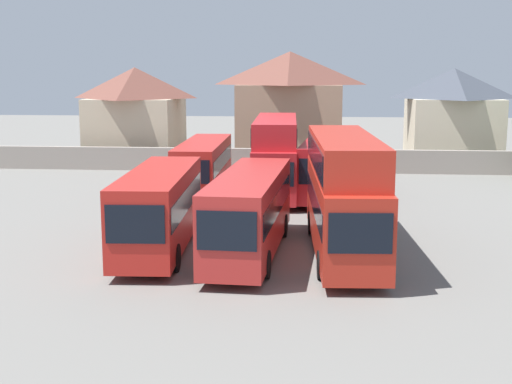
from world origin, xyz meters
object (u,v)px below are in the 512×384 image
(bus_3, at_px, (344,188))
(bus_6, at_px, (326,165))
(house_terrace_centre, at_px, (290,106))
(house_terrace_right, at_px, (453,115))
(bus_4, at_px, (204,164))
(bus_2, at_px, (250,209))
(bus_1, at_px, (159,206))
(bus_5, at_px, (276,152))
(house_terrace_left, at_px, (136,113))

(bus_3, xyz_separation_m, bus_6, (-0.61, 13.67, -0.84))
(house_terrace_centre, bearing_deg, house_terrace_right, 0.81)
(bus_3, relative_size, bus_4, 1.09)
(bus_2, distance_m, bus_4, 15.20)
(bus_1, xyz_separation_m, bus_6, (7.34, 13.90, 0.01))
(bus_5, relative_size, house_terrace_left, 1.38)
(bus_5, relative_size, house_terrace_right, 1.46)
(bus_1, xyz_separation_m, bus_4, (-0.39, 14.23, -0.10))
(bus_6, height_order, house_terrace_right, house_terrace_right)
(house_terrace_right, bearing_deg, bus_4, -137.72)
(bus_6, distance_m, house_terrace_centre, 17.46)
(bus_5, height_order, house_terrace_centre, house_terrace_centre)
(bus_2, xyz_separation_m, bus_4, (-4.37, 14.56, -0.09))
(bus_1, xyz_separation_m, bus_5, (4.22, 14.10, 0.73))
(bus_6, bearing_deg, house_terrace_right, 152.43)
(bus_3, distance_m, bus_6, 13.71)
(bus_6, height_order, house_terrace_centre, house_terrace_centre)
(bus_5, height_order, house_terrace_left, house_terrace_left)
(bus_4, bearing_deg, bus_1, 0.04)
(bus_1, bearing_deg, bus_5, 160.29)
(bus_3, height_order, bus_5, bus_3)
(bus_1, relative_size, house_terrace_right, 1.30)
(bus_1, relative_size, bus_2, 0.94)
(house_terrace_left, xyz_separation_m, house_terrace_right, (27.03, 0.95, -0.04))
(house_terrace_left, height_order, house_terrace_right, house_terrace_left)
(house_terrace_left, xyz_separation_m, house_terrace_centre, (13.27, 0.75, 0.67))
(bus_4, distance_m, house_terrace_right, 25.14)
(bus_4, height_order, house_terrace_left, house_terrace_left)
(bus_2, relative_size, bus_4, 1.00)
(bus_3, bearing_deg, bus_5, -168.48)
(bus_2, relative_size, house_terrace_left, 1.31)
(bus_2, bearing_deg, house_terrace_left, -154.18)
(bus_6, bearing_deg, bus_5, -89.19)
(bus_1, relative_size, house_terrace_left, 1.23)
(bus_6, distance_m, house_terrace_left, 23.05)
(bus_4, bearing_deg, bus_3, 29.25)
(bus_1, height_order, bus_5, bus_5)
(bus_6, relative_size, house_terrace_right, 1.37)
(bus_2, distance_m, bus_6, 14.62)
(bus_2, xyz_separation_m, house_terrace_right, (14.16, 31.41, 2.06))
(bus_2, xyz_separation_m, bus_6, (3.36, 14.23, 0.02))
(bus_3, xyz_separation_m, house_terrace_right, (10.19, 30.85, 1.19))
(bus_3, bearing_deg, house_terrace_centre, -176.90)
(house_terrace_centre, bearing_deg, bus_4, -105.99)
(bus_3, relative_size, house_terrace_left, 1.43)
(bus_1, height_order, house_terrace_centre, house_terrace_centre)
(bus_3, height_order, house_terrace_centre, house_terrace_centre)
(bus_2, height_order, house_terrace_centre, house_terrace_centre)
(house_terrace_left, bearing_deg, house_terrace_centre, 3.24)
(bus_4, bearing_deg, bus_5, 86.93)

